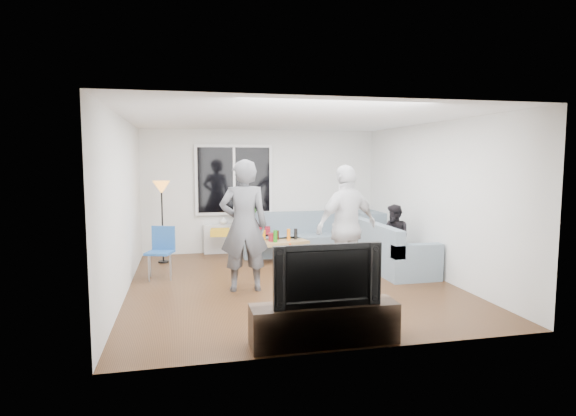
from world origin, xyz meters
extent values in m
cube|color=#56351C|center=(0.00, 0.00, -0.02)|extent=(5.00, 5.50, 0.04)
cube|color=white|center=(0.00, 0.00, 2.62)|extent=(5.00, 5.50, 0.04)
cube|color=silver|center=(0.00, 2.77, 1.30)|extent=(5.00, 0.04, 2.60)
cube|color=silver|center=(0.00, -2.77, 1.30)|extent=(5.00, 0.04, 2.60)
cube|color=silver|center=(-2.52, 0.00, 1.30)|extent=(0.04, 5.50, 2.60)
cube|color=silver|center=(2.52, 0.00, 1.30)|extent=(0.04, 5.50, 2.60)
cube|color=white|center=(-0.60, 2.69, 1.55)|extent=(1.62, 0.06, 1.47)
cube|color=black|center=(-0.60, 2.65, 1.55)|extent=(1.50, 0.02, 1.35)
cube|color=white|center=(-0.60, 2.64, 1.55)|extent=(0.05, 0.03, 1.35)
cube|color=silver|center=(-0.60, 2.65, 0.31)|extent=(1.30, 0.12, 0.62)
imported|color=#346A2A|center=(-0.23, 2.62, 0.79)|extent=(0.22, 0.20, 0.34)
imported|color=white|center=(-0.84, 2.62, 0.70)|extent=(0.15, 0.15, 0.15)
cube|color=slate|center=(2.39, 2.27, 0.42)|extent=(0.85, 0.85, 0.85)
cube|color=gold|center=(-0.94, 2.25, 0.51)|extent=(0.41, 0.36, 0.14)
cube|color=maroon|center=(-0.08, 2.33, 0.51)|extent=(0.40, 0.35, 0.13)
cube|color=tan|center=(0.13, 1.67, 0.20)|extent=(1.21, 0.85, 0.40)
cylinder|color=maroon|center=(0.03, 1.63, 0.49)|extent=(0.17, 0.17, 0.17)
imported|color=#494A4E|center=(-0.77, -0.26, 0.99)|extent=(0.74, 0.51, 1.98)
imported|color=silver|center=(0.79, -0.44, 0.95)|extent=(1.20, 0.81, 1.90)
imported|color=black|center=(2.02, 0.46, 0.59)|extent=(0.60, 0.68, 1.18)
imported|color=black|center=(-0.39, 2.30, 0.62)|extent=(0.87, 0.60, 1.23)
cube|color=#34261A|center=(-0.19, -2.50, 0.22)|extent=(1.60, 0.40, 0.44)
imported|color=black|center=(-0.19, -2.50, 0.78)|extent=(1.16, 0.15, 0.67)
cylinder|color=orange|center=(-0.12, 1.77, 0.50)|extent=(0.07, 0.07, 0.20)
cylinder|color=#1F7815|center=(0.05, 1.51, 0.52)|extent=(0.08, 0.08, 0.23)
cylinder|color=orange|center=(0.34, 1.63, 0.51)|extent=(0.07, 0.07, 0.23)
cylinder|color=black|center=(0.51, 1.74, 0.51)|extent=(0.07, 0.07, 0.22)
cylinder|color=black|center=(0.15, 1.80, 0.49)|extent=(0.07, 0.07, 0.18)
camera|label=1|loc=(-1.64, -7.21, 1.99)|focal=29.33mm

